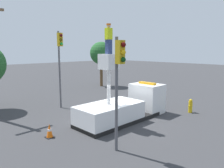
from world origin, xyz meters
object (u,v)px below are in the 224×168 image
at_px(tree_left_bg, 101,53).
at_px(traffic_cone_rear, 50,131).
at_px(fire_hydrant, 190,106).
at_px(traffic_light_across, 60,55).
at_px(bucket_truck, 125,107).
at_px(traffic_light_pole, 119,72).
at_px(worker, 109,39).

bearing_deg(tree_left_bg, traffic_cone_rear, -141.56).
distance_m(fire_hydrant, tree_left_bg, 14.20).
bearing_deg(traffic_cone_rear, fire_hydrant, -17.75).
relative_size(traffic_light_across, fire_hydrant, 5.93).
distance_m(bucket_truck, traffic_light_pole, 5.42).
height_order(traffic_light_across, traffic_cone_rear, traffic_light_across).
bearing_deg(traffic_cone_rear, bucket_truck, -8.63).
bearing_deg(worker, tree_left_bg, 49.84).
height_order(worker, tree_left_bg, worker).
bearing_deg(fire_hydrant, traffic_light_pole, -176.17).
distance_m(traffic_light_across, tree_left_bg, 10.79).
distance_m(traffic_light_across, traffic_cone_rear, 7.08).
distance_m(worker, traffic_light_across, 5.54).
distance_m(worker, tree_left_bg, 14.45).
relative_size(worker, fire_hydrant, 1.73).
distance_m(traffic_light_pole, fire_hydrant, 8.87).
bearing_deg(traffic_light_across, worker, -90.47).
relative_size(fire_hydrant, tree_left_bg, 0.18).
bearing_deg(bucket_truck, traffic_light_across, 104.39).
xyz_separation_m(fire_hydrant, tree_left_bg, (3.20, 13.35, 3.61)).
xyz_separation_m(worker, tree_left_bg, (9.29, 11.01, -1.11)).
xyz_separation_m(traffic_light_pole, traffic_cone_rear, (-1.44, 3.66, -3.29)).
distance_m(bucket_truck, traffic_cone_rear, 5.14).
height_order(worker, fire_hydrant, worker).
distance_m(traffic_light_pole, tree_left_bg, 18.03).
bearing_deg(tree_left_bg, traffic_light_pole, -129.50).
bearing_deg(worker, fire_hydrant, -21.00).
relative_size(traffic_cone_rear, tree_left_bg, 0.14).
height_order(worker, traffic_light_pole, worker).
height_order(bucket_truck, traffic_light_across, traffic_light_across).
xyz_separation_m(bucket_truck, traffic_light_across, (-1.40, 5.45, 3.39)).
relative_size(traffic_light_pole, traffic_cone_rear, 6.87).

